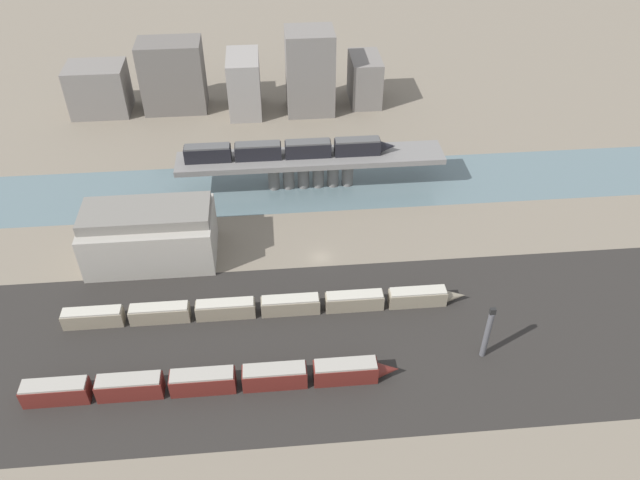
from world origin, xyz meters
TOP-DOWN VIEW (x-y plane):
  - ground_plane at (0.00, 0.00)m, footprint 400.00×400.00m
  - railbed_yard at (0.00, -24.00)m, footprint 280.00×42.00m
  - river_water at (0.00, 27.13)m, footprint 320.00×21.77m
  - bridge at (-0.00, 27.13)m, footprint 64.04×9.21m
  - train_on_bridge at (-5.16, 27.13)m, footprint 50.08×3.14m
  - train_yard_near at (-21.64, -32.64)m, footprint 63.49×3.15m
  - train_yard_mid at (-12.12, -15.57)m, footprint 77.28×2.71m
  - warehouse_building at (-35.51, 3.66)m, footprint 26.62×15.07m
  - signal_tower at (26.68, -29.41)m, footprint 1.04×1.04m
  - city_block_far_left at (-58.06, 71.41)m, footprint 16.42×12.04m
  - city_block_left at (-36.46, 71.60)m, footprint 17.89×10.92m
  - city_block_center at (-16.06, 68.33)m, footprint 9.12×15.87m
  - city_block_right at (2.91, 67.08)m, footprint 13.62×11.72m
  - city_block_far_right at (19.59, 71.53)m, footprint 8.81×14.44m

SIDE VIEW (x-z plane):
  - ground_plane at x=0.00m, z-range 0.00..0.00m
  - river_water at x=0.00m, z-range 0.00..0.01m
  - railbed_yard at x=0.00m, z-range 0.00..0.01m
  - train_yard_mid at x=-12.12m, z-range -0.03..3.61m
  - train_yard_near at x=-21.64m, z-range -0.04..4.14m
  - signal_tower at x=26.68m, z-range -0.20..11.60m
  - warehouse_building at x=-35.51m, z-range -0.31..12.19m
  - bridge at x=0.00m, z-range 2.38..11.05m
  - city_block_far_right at x=19.59m, z-range 0.00..13.82m
  - city_block_far_left at x=-58.06m, z-range 0.00..14.19m
  - city_block_center at x=-16.06m, z-range 0.00..16.79m
  - city_block_left at x=-36.46m, z-range 0.00..20.41m
  - train_on_bridge at x=-5.16m, z-range 8.63..12.60m
  - city_block_right at x=2.91m, z-range 0.00..23.96m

